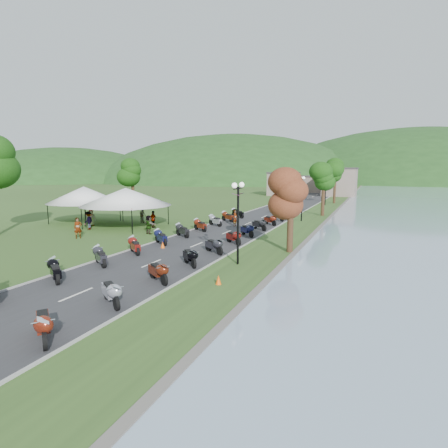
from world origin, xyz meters
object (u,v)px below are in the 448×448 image
at_px(vendor_tent_main, 126,207).
at_px(pedestrian_b, 143,223).
at_px(pedestrian_a, 79,238).
at_px(pedestrian_c, 89,230).

relative_size(vendor_tent_main, pedestrian_b, 3.57).
relative_size(pedestrian_a, pedestrian_c, 1.00).
relative_size(pedestrian_b, pedestrian_c, 0.95).
bearing_deg(pedestrian_a, vendor_tent_main, 32.78).
xyz_separation_m(vendor_tent_main, pedestrian_c, (-2.30, -2.94, -2.00)).
bearing_deg(pedestrian_c, pedestrian_a, 21.62).
distance_m(pedestrian_b, pedestrian_c, 6.24).
bearing_deg(pedestrian_b, vendor_tent_main, 112.57).
xyz_separation_m(pedestrian_b, pedestrian_c, (-2.05, -5.90, 0.00)).
bearing_deg(pedestrian_b, pedestrian_a, 110.43).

